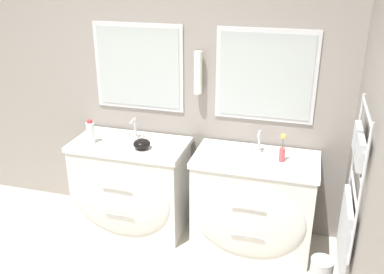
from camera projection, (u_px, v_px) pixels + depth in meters
wall_back at (165, 86)px, 3.85m from camera, size 4.91×0.15×2.60m
wall_right at (376, 162)px, 2.44m from camera, size 0.13×3.98×2.60m
vanity_left at (130, 186)px, 3.92m from camera, size 1.03×0.61×0.85m
vanity_right at (253, 203)px, 3.64m from camera, size 1.03×0.61×0.85m
faucet_left at (135, 128)px, 3.88m from camera, size 0.17×0.11×0.18m
faucet_right at (259, 142)px, 3.60m from camera, size 0.17×0.11×0.18m
toiletry_bottle at (91, 132)px, 3.76m from camera, size 0.07×0.07×0.21m
amenity_bowl at (142, 144)px, 3.65m from camera, size 0.15×0.15×0.09m
flower_vase at (282, 150)px, 3.41m from camera, size 0.05×0.05×0.24m
waste_bin at (321, 273)px, 3.27m from camera, size 0.18×0.18×0.27m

